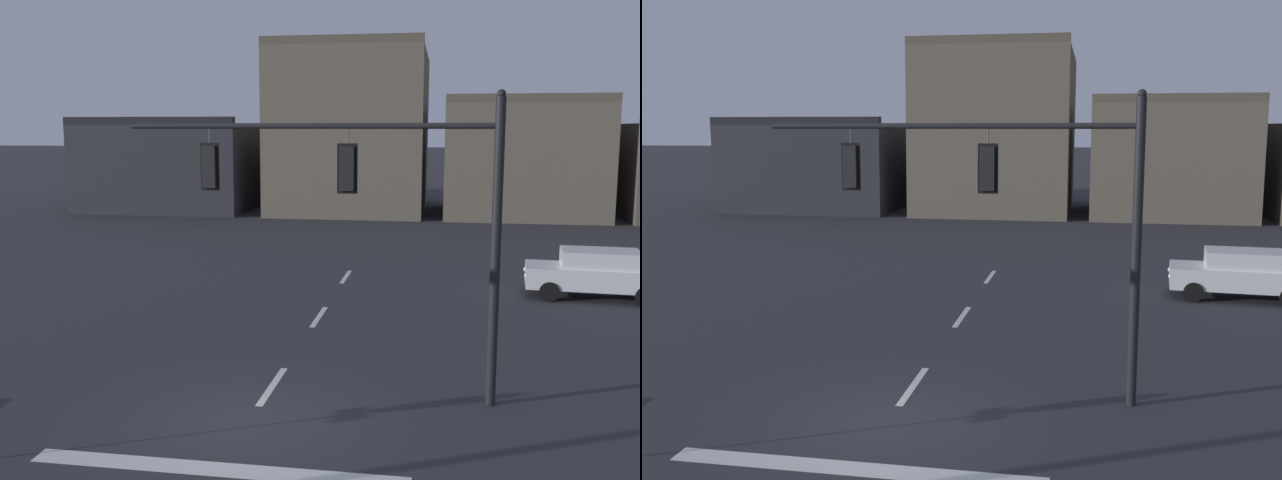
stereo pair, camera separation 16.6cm
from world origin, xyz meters
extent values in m
plane|color=#2B2B30|center=(0.00, 0.00, 0.00)|extent=(400.00, 400.00, 0.00)
cube|color=silver|center=(0.00, -2.00, 0.00)|extent=(6.40, 0.50, 0.01)
cube|color=silver|center=(0.00, 2.00, 0.00)|extent=(0.16, 2.40, 0.01)
cube|color=silver|center=(0.00, 8.00, 0.00)|extent=(0.16, 2.40, 0.01)
cube|color=silver|center=(0.00, 14.00, 0.00)|extent=(0.16, 2.40, 0.01)
cylinder|color=black|center=(4.63, 1.70, 3.09)|extent=(0.20, 0.20, 6.17)
cylinder|color=black|center=(0.74, 1.99, 5.62)|extent=(7.78, 0.70, 0.12)
sphere|color=black|center=(4.63, 1.70, 6.22)|extent=(0.18, 0.18, 0.18)
cylinder|color=#56565B|center=(1.64, 1.92, 5.38)|extent=(0.03, 0.03, 0.35)
cube|color=black|center=(1.64, 1.92, 4.76)|extent=(0.32, 0.26, 0.90)
sphere|color=red|center=(1.65, 2.05, 5.04)|extent=(0.20, 0.20, 0.20)
sphere|color=#2D2314|center=(1.65, 2.05, 4.76)|extent=(0.20, 0.20, 0.20)
sphere|color=black|center=(1.65, 2.05, 4.48)|extent=(0.20, 0.20, 0.20)
cube|color=black|center=(1.64, 1.90, 4.76)|extent=(0.42, 0.06, 1.02)
cylinder|color=#56565B|center=(-1.35, 2.15, 5.38)|extent=(0.03, 0.03, 0.35)
cube|color=black|center=(-1.35, 2.15, 4.76)|extent=(0.32, 0.26, 0.90)
sphere|color=red|center=(-1.34, 2.28, 5.04)|extent=(0.20, 0.20, 0.20)
sphere|color=#2D2314|center=(-1.34, 2.28, 4.76)|extent=(0.20, 0.20, 0.20)
sphere|color=black|center=(-1.34, 2.28, 4.48)|extent=(0.20, 0.20, 0.20)
cube|color=black|center=(-1.35, 2.13, 4.76)|extent=(0.42, 0.06, 1.02)
cube|color=silver|center=(8.56, 11.96, 0.70)|extent=(4.53, 2.14, 0.70)
cube|color=silver|center=(8.71, 11.95, 1.33)|extent=(2.58, 1.79, 0.56)
cube|color=#2D3842|center=(7.94, 12.01, 1.31)|extent=(0.37, 1.53, 0.47)
cube|color=#2D3842|center=(9.87, 11.86, 1.31)|extent=(0.34, 1.53, 0.46)
cylinder|color=black|center=(7.04, 11.23, 0.32)|extent=(0.66, 0.27, 0.64)
cylinder|color=black|center=(7.18, 12.93, 0.32)|extent=(0.66, 0.27, 0.64)
cylinder|color=black|center=(10.07, 12.70, 0.32)|extent=(0.66, 0.27, 0.64)
sphere|color=silver|center=(6.34, 11.56, 0.75)|extent=(0.16, 0.16, 0.16)
sphere|color=silver|center=(6.43, 12.71, 0.75)|extent=(0.16, 0.16, 0.16)
cube|color=#2D2D33|center=(-14.98, 37.15, 2.88)|extent=(11.23, 12.26, 5.76)
cube|color=black|center=(-14.98, 31.32, 6.01)|extent=(11.23, 0.60, 0.50)
cube|color=#665B4C|center=(-2.70, 37.65, 5.26)|extent=(9.87, 13.25, 10.52)
cube|color=brown|center=(-2.70, 31.32, 10.77)|extent=(9.87, 0.60, 0.50)
cube|color=#665B4C|center=(8.42, 35.86, 3.51)|extent=(9.75, 9.67, 7.03)
cube|color=brown|center=(8.42, 31.32, 7.28)|extent=(9.75, 0.60, 0.50)
camera|label=1|loc=(3.60, -12.92, 5.59)|focal=41.11mm
camera|label=2|loc=(3.77, -12.89, 5.59)|focal=41.11mm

